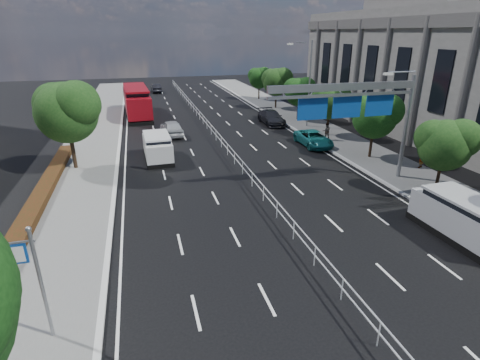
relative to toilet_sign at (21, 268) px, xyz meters
name	(u,v)px	position (x,y,z in m)	size (l,w,h in m)	color
ground	(331,287)	(10.95, 0.00, -2.94)	(160.00, 160.00, 0.00)	black
sidewalk_near	(22,342)	(-0.55, 0.00, -2.87)	(5.00, 140.00, 0.14)	slate
kerb_near	(100,328)	(1.95, 0.00, -2.87)	(0.25, 140.00, 0.15)	silver
median_fence	(217,137)	(10.95, 22.50, -2.42)	(0.05, 85.00, 1.02)	silver
hedge_near	(5,261)	(-2.35, 5.00, -2.58)	(1.00, 36.00, 0.44)	black
toilet_sign	(21,268)	(0.00, 0.00, 0.00)	(1.62, 0.18, 4.34)	gray
overhead_gantry	(359,102)	(17.69, 10.05, 2.66)	(10.24, 0.38, 7.45)	gray
streetlight_far	(307,79)	(21.46, 26.00, 2.27)	(2.78, 2.40, 9.00)	gray
civic_hall	(442,68)	(34.67, 22.00, 3.33)	(14.40, 36.00, 14.35)	slate
near_tree_back	(67,109)	(-0.99, 17.97, 1.67)	(4.84, 4.51, 6.69)	black
far_tree_c	(446,142)	(22.20, 6.98, 0.48)	(3.52, 3.28, 4.94)	black
far_tree_d	(376,114)	(22.20, 14.48, 0.74)	(3.85, 3.59, 5.34)	black
far_tree_e	(330,100)	(22.20, 21.98, 0.61)	(3.63, 3.38, 5.13)	black
far_tree_f	(299,90)	(22.20, 29.48, 0.55)	(3.52, 3.28, 5.02)	black
far_tree_g	(277,80)	(22.20, 36.98, 0.81)	(3.96, 3.69, 5.45)	black
far_tree_h	(259,77)	(22.20, 44.48, 0.48)	(3.41, 3.18, 4.91)	black
white_minivan	(157,147)	(5.19, 18.80, -1.92)	(2.23, 4.88, 2.09)	black
red_bus	(137,101)	(3.85, 37.25, -1.11)	(3.40, 11.92, 3.52)	black
near_car_silver	(171,128)	(7.02, 26.29, -2.17)	(1.83, 4.55, 1.55)	#A4A7AB
near_car_dark	(156,88)	(7.26, 56.45, -2.23)	(1.50, 4.31, 1.42)	black
silver_minivan	(463,218)	(19.25, 2.00, -1.87)	(2.37, 5.32, 2.19)	black
parked_car_teal	(313,139)	(19.25, 19.12, -2.27)	(2.24, 4.85, 1.35)	#166263
parked_car_dark	(271,117)	(18.47, 28.42, -2.20)	(2.09, 5.14, 1.49)	black
pedestrian_a	(422,157)	(24.35, 11.14, -1.97)	(0.61, 0.40, 1.66)	gray
pedestrian_b	(326,131)	(21.17, 20.35, -2.00)	(0.78, 0.61, 1.61)	gray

